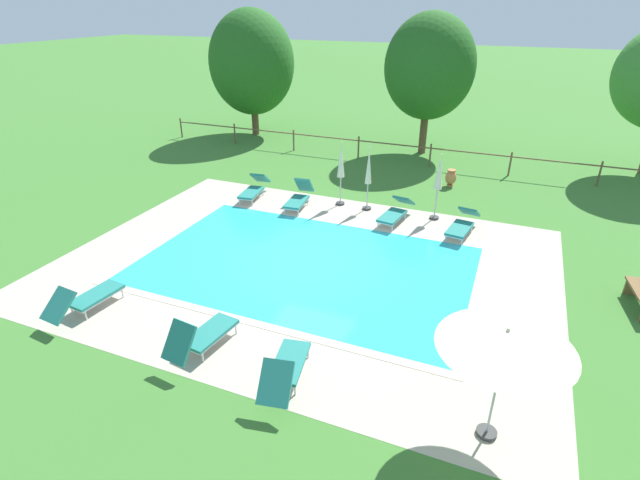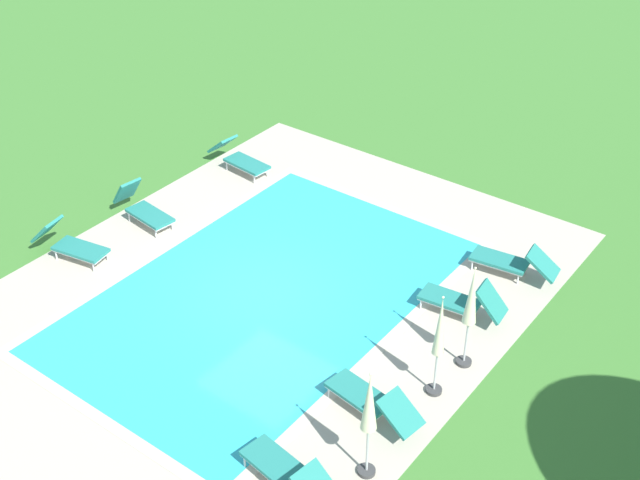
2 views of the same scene
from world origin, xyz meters
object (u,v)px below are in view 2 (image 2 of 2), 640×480
object	(u,v)px
sun_lounger_north_end	(143,208)
sun_lounger_south_near_corner	(288,472)
patio_umbrella_closed_row_mid_west	(471,302)
patio_umbrella_closed_row_mid_east	(369,409)
sun_lounger_north_far	(371,400)
sun_lounger_south_end	(71,244)
sun_lounger_north_mid	(240,158)
sun_lounger_north_near_steps	(462,301)
patio_umbrella_closed_row_west	(439,334)
sun_lounger_south_mid	(512,262)

from	to	relation	value
sun_lounger_north_end	sun_lounger_south_near_corner	distance (m)	9.26
patio_umbrella_closed_row_mid_west	patio_umbrella_closed_row_mid_east	size ratio (longest dim) A/B	1.02
sun_lounger_north_far	sun_lounger_south_end	distance (m)	8.54
sun_lounger_north_mid	patio_umbrella_closed_row_mid_west	xyz separation A→B (m)	(3.30, 8.88, 1.19)
sun_lounger_north_near_steps	patio_umbrella_closed_row_mid_west	world-z (taller)	patio_umbrella_closed_row_mid_west
sun_lounger_north_mid	sun_lounger_north_end	distance (m)	3.47
patio_umbrella_closed_row_west	patio_umbrella_closed_row_mid_west	distance (m)	1.07
sun_lounger_south_mid	patio_umbrella_closed_row_west	world-z (taller)	patio_umbrella_closed_row_west
sun_lounger_north_end	sun_lounger_south_near_corner	size ratio (longest dim) A/B	0.90
patio_umbrella_closed_row_mid_east	patio_umbrella_closed_row_west	bearing A→B (deg)	-177.99
sun_lounger_south_near_corner	sun_lounger_north_far	bearing A→B (deg)	175.83
sun_lounger_north_far	sun_lounger_north_end	size ratio (longest dim) A/B	1.12
sun_lounger_south_end	patio_umbrella_closed_row_west	size ratio (longest dim) A/B	0.86
patio_umbrella_closed_row_mid_west	sun_lounger_south_mid	bearing A→B (deg)	-169.48
sun_lounger_south_mid	sun_lounger_north_near_steps	bearing A→B (deg)	-5.78
patio_umbrella_closed_row_west	patio_umbrella_closed_row_mid_east	size ratio (longest dim) A/B	1.00
sun_lounger_north_mid	patio_umbrella_closed_row_mid_west	bearing A→B (deg)	69.63
sun_lounger_north_end	sun_lounger_north_mid	bearing A→B (deg)	177.31
sun_lounger_north_near_steps	sun_lounger_south_end	size ratio (longest dim) A/B	0.97
sun_lounger_north_near_steps	sun_lounger_south_mid	size ratio (longest dim) A/B	0.94
sun_lounger_north_far	patio_umbrella_closed_row_west	distance (m)	1.77
sun_lounger_north_end	sun_lounger_north_far	bearing A→B (deg)	75.72
sun_lounger_north_mid	patio_umbrella_closed_row_mid_east	xyz separation A→B (m)	(6.80, 8.90, 1.17)
sun_lounger_north_end	patio_umbrella_closed_row_mid_east	xyz separation A→B (m)	(3.33, 9.06, 1.15)
sun_lounger_north_near_steps	patio_umbrella_closed_row_west	distance (m)	2.72
sun_lounger_south_end	patio_umbrella_closed_row_mid_east	world-z (taller)	patio_umbrella_closed_row_mid_east
sun_lounger_north_near_steps	sun_lounger_north_mid	bearing A→B (deg)	-103.76
sun_lounger_north_mid	sun_lounger_north_end	bearing A→B (deg)	-2.69
sun_lounger_north_mid	sun_lounger_north_end	xyz separation A→B (m)	(3.47, -0.16, 0.02)
sun_lounger_south_near_corner	sun_lounger_north_mid	bearing A→B (deg)	-134.47
sun_lounger_north_mid	patio_umbrella_closed_row_west	xyz separation A→B (m)	(4.36, 8.82, 1.08)
sun_lounger_north_mid	sun_lounger_north_far	distance (m)	9.89
sun_lounger_north_end	sun_lounger_south_end	xyz separation A→B (m)	(2.12, -0.21, -0.01)
patio_umbrella_closed_row_west	patio_umbrella_closed_row_mid_west	size ratio (longest dim) A/B	0.97
patio_umbrella_closed_row_mid_west	sun_lounger_north_near_steps	bearing A→B (deg)	-148.27
sun_lounger_south_end	patio_umbrella_closed_row_mid_west	bearing A→B (deg)	103.87
sun_lounger_north_near_steps	sun_lounger_north_far	size ratio (longest dim) A/B	0.92
sun_lounger_north_end	patio_umbrella_closed_row_west	xyz separation A→B (m)	(0.89, 8.98, 1.05)
sun_lounger_south_mid	patio_umbrella_closed_row_mid_west	size ratio (longest dim) A/B	0.86
sun_lounger_north_mid	sun_lounger_south_end	world-z (taller)	sun_lounger_south_end
patio_umbrella_closed_row_mid_west	sun_lounger_south_end	bearing A→B (deg)	-76.13
patio_umbrella_closed_row_mid_east	patio_umbrella_closed_row_mid_west	bearing A→B (deg)	-179.72
sun_lounger_south_near_corner	patio_umbrella_closed_row_mid_west	bearing A→B (deg)	168.96
sun_lounger_north_far	sun_lounger_south_mid	bearing A→B (deg)	178.91
sun_lounger_south_end	sun_lounger_north_mid	bearing A→B (deg)	176.15
sun_lounger_south_near_corner	sun_lounger_south_mid	world-z (taller)	sun_lounger_south_mid
sun_lounger_north_mid	sun_lounger_south_mid	size ratio (longest dim) A/B	0.98
sun_lounger_south_end	patio_umbrella_closed_row_mid_east	bearing A→B (deg)	82.53
sun_lounger_north_end	sun_lounger_south_end	world-z (taller)	sun_lounger_north_end
sun_lounger_south_end	patio_umbrella_closed_row_mid_west	distance (m)	9.61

